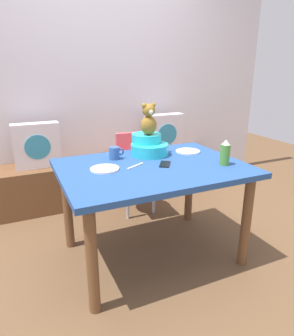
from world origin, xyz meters
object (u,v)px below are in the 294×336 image
at_px(pillow_floral_left, 37,146).
at_px(highchair, 135,162).
at_px(infant_seat_teal, 149,146).
at_px(cell_phone, 165,164).
at_px(book_stack, 120,154).
at_px(dinner_plate_near, 105,169).
at_px(ketchup_bottle, 225,153).
at_px(dining_table, 153,178).
at_px(coffee_mug, 115,153).
at_px(pillow_floral_right, 164,133).
at_px(teddy_bear, 149,120).
at_px(dinner_plate_far, 188,151).

xyz_separation_m(pillow_floral_left, highchair, (0.86, -0.42, -0.16)).
relative_size(pillow_floral_left, infant_seat_teal, 1.33).
distance_m(infant_seat_teal, cell_phone, 0.31).
height_order(pillow_floral_left, book_stack, pillow_floral_left).
bearing_deg(dinner_plate_near, ketchup_bottle, -16.81).
xyz_separation_m(infant_seat_teal, cell_phone, (-0.01, -0.30, -0.07)).
relative_size(highchair, cell_phone, 5.49).
relative_size(book_stack, dining_table, 0.15).
xyz_separation_m(coffee_mug, cell_phone, (0.29, -0.28, -0.04)).
bearing_deg(infant_seat_teal, pillow_floral_right, 55.83).
xyz_separation_m(highchair, cell_phone, (-0.09, -0.81, 0.22)).
bearing_deg(cell_phone, book_stack, -61.50).
xyz_separation_m(book_stack, coffee_mug, (-0.38, -0.96, 0.30)).
height_order(book_stack, infant_seat_teal, infant_seat_teal).
xyz_separation_m(teddy_bear, dinner_plate_far, (0.32, -0.08, -0.27)).
bearing_deg(teddy_bear, pillow_floral_right, 55.85).
height_order(pillow_floral_left, ketchup_bottle, ketchup_bottle).
distance_m(book_stack, ketchup_bottle, 1.49).
relative_size(coffee_mug, dinner_plate_far, 0.60).
bearing_deg(teddy_bear, infant_seat_teal, 90.00).
relative_size(ketchup_bottle, coffee_mug, 1.54).
relative_size(pillow_floral_left, pillow_floral_right, 1.00).
xyz_separation_m(infant_seat_teal, dinner_plate_near, (-0.44, -0.23, -0.07)).
bearing_deg(dinner_plate_far, dining_table, -153.93).
height_order(book_stack, dinner_plate_far, dinner_plate_far).
distance_m(pillow_floral_left, infant_seat_teal, 1.22).
distance_m(pillow_floral_right, teddy_bear, 1.17).
xyz_separation_m(pillow_floral_right, dinner_plate_far, (-0.30, -1.00, 0.07)).
relative_size(dining_table, ketchup_bottle, 7.10).
bearing_deg(dining_table, coffee_mug, 126.74).
bearing_deg(cell_phone, pillow_floral_left, -24.91).
relative_size(pillow_floral_left, teddy_bear, 1.76).
distance_m(pillow_floral_left, ketchup_bottle, 1.83).
height_order(ketchup_bottle, cell_phone, ketchup_bottle).
height_order(highchair, dinner_plate_far, highchair).
distance_m(dinner_plate_far, cell_phone, 0.40).
relative_size(ketchup_bottle, dinner_plate_near, 0.92).
bearing_deg(ketchup_bottle, highchair, 106.98).
height_order(infant_seat_teal, dinner_plate_far, infant_seat_teal).
bearing_deg(infant_seat_teal, pillow_floral_left, 130.29).
bearing_deg(dining_table, teddy_bear, 71.10).
xyz_separation_m(dining_table, dinner_plate_near, (-0.34, 0.05, 0.11)).
bearing_deg(ketchup_bottle, pillow_floral_right, 80.11).
relative_size(pillow_floral_right, infant_seat_teal, 1.33).
relative_size(dining_table, highchair, 1.66).
relative_size(pillow_floral_left, book_stack, 2.20).
height_order(pillow_floral_right, book_stack, pillow_floral_right).
height_order(teddy_bear, dinner_plate_far, teddy_bear).
distance_m(pillow_floral_left, dining_table, 1.39).
height_order(pillow_floral_right, highchair, pillow_floral_right).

